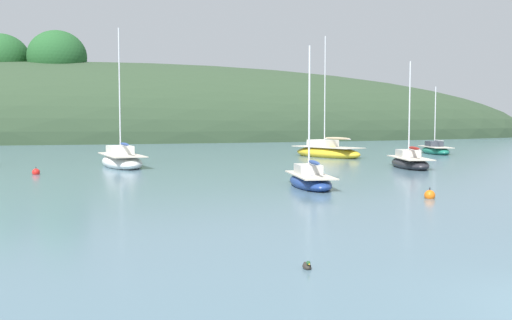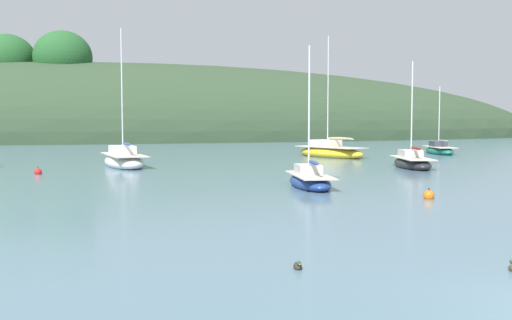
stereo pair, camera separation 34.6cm
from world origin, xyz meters
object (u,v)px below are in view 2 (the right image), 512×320
object	(u,v)px
sailboat_grey_yawl	(330,152)
mooring_buoy_inner	(429,196)
duck_lead	(298,266)
sailboat_black_sloop	(310,180)
sailboat_yellow_far	(439,150)
sailboat_orange_cutter	(412,162)
mooring_buoy_channel	(38,172)
sailboat_teal_outer	(124,160)

from	to	relation	value
sailboat_grey_yawl	mooring_buoy_inner	distance (m)	26.23
mooring_buoy_inner	duck_lead	size ratio (longest dim) A/B	1.27
sailboat_grey_yawl	sailboat_black_sloop	xyz separation A→B (m)	(-9.74, -20.23, -0.11)
sailboat_yellow_far	sailboat_black_sloop	bearing A→B (deg)	-134.53
sailboat_orange_cutter	mooring_buoy_channel	world-z (taller)	sailboat_orange_cutter
sailboat_orange_cutter	sailboat_yellow_far	world-z (taller)	sailboat_orange_cutter
duck_lead	sailboat_orange_cutter	bearing A→B (deg)	54.13
sailboat_grey_yawl	mooring_buoy_inner	size ratio (longest dim) A/B	19.43
sailboat_black_sloop	mooring_buoy_channel	size ratio (longest dim) A/B	12.62
sailboat_teal_outer	sailboat_black_sloop	xyz separation A→B (m)	(7.73, -14.75, -0.10)
sailboat_teal_outer	sailboat_grey_yawl	world-z (taller)	sailboat_grey_yawl
sailboat_teal_outer	mooring_buoy_inner	xyz separation A→B (m)	(10.84, -19.90, -0.30)
sailboat_orange_cutter	sailboat_grey_yawl	size ratio (longest dim) A/B	0.69
sailboat_orange_cutter	sailboat_black_sloop	xyz separation A→B (m)	(-10.53, -8.47, -0.03)
duck_lead	sailboat_teal_outer	bearing A→B (deg)	93.92
sailboat_orange_cutter	sailboat_yellow_far	xyz separation A→B (m)	(10.88, 13.30, -0.01)
sailboat_grey_yawl	sailboat_teal_outer	bearing A→B (deg)	-162.60
sailboat_yellow_far	mooring_buoy_inner	distance (m)	32.55
sailboat_orange_cutter	mooring_buoy_channel	distance (m)	23.48
sailboat_yellow_far	mooring_buoy_channel	distance (m)	36.10
sailboat_yellow_far	duck_lead	xyz separation A→B (m)	(-27.17, -35.83, -0.29)
mooring_buoy_inner	sailboat_grey_yawl	bearing A→B (deg)	75.36
sailboat_grey_yawl	duck_lead	distance (m)	37.63
sailboat_orange_cutter	duck_lead	size ratio (longest dim) A/B	16.95
sailboat_black_sloop	duck_lead	xyz separation A→B (m)	(-5.75, -14.06, -0.27)
sailboat_teal_outer	sailboat_grey_yawl	bearing A→B (deg)	17.40
sailboat_teal_outer	sailboat_grey_yawl	xyz separation A→B (m)	(17.47, 5.47, 0.02)
sailboat_teal_outer	mooring_buoy_inner	bearing A→B (deg)	-61.42
sailboat_teal_outer	duck_lead	xyz separation A→B (m)	(1.97, -28.82, -0.37)
sailboat_black_sloop	mooring_buoy_channel	world-z (taller)	sailboat_black_sloop
sailboat_orange_cutter	sailboat_teal_outer	world-z (taller)	sailboat_teal_outer
mooring_buoy_channel	duck_lead	world-z (taller)	mooring_buoy_channel
sailboat_orange_cutter	sailboat_grey_yawl	distance (m)	11.79
sailboat_orange_cutter	duck_lead	world-z (taller)	sailboat_orange_cutter
sailboat_yellow_far	mooring_buoy_inner	xyz separation A→B (m)	(-18.30, -26.91, -0.22)
sailboat_orange_cutter	sailboat_grey_yawl	bearing A→B (deg)	93.85
sailboat_grey_yawl	mooring_buoy_channel	world-z (taller)	sailboat_grey_yawl
sailboat_teal_outer	sailboat_yellow_far	bearing A→B (deg)	13.53
sailboat_orange_cutter	mooring_buoy_inner	bearing A→B (deg)	-118.60
sailboat_teal_outer	sailboat_yellow_far	world-z (taller)	sailboat_teal_outer
sailboat_yellow_far	mooring_buoy_channel	xyz separation A→B (m)	(-34.28, -11.34, -0.22)
sailboat_teal_outer	duck_lead	world-z (taller)	sailboat_teal_outer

